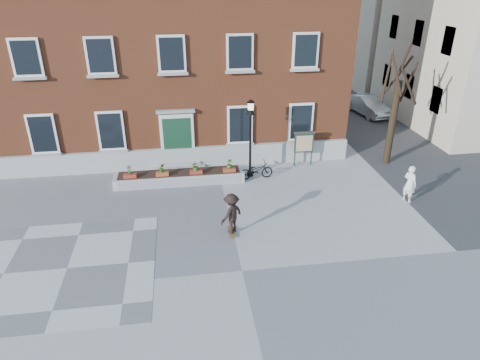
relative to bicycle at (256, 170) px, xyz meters
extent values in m
plane|color=#949497|center=(-1.75, -7.07, -0.44)|extent=(100.00, 100.00, 0.00)
cube|color=slate|center=(-7.75, -6.07, -0.44)|extent=(6.00, 6.00, 0.01)
imported|color=black|center=(0.00, 0.00, 0.00)|extent=(1.73, 0.75, 0.88)
imported|color=silver|center=(9.65, 9.16, 0.22)|extent=(2.16, 4.19, 1.32)
imported|color=silver|center=(6.27, -3.22, 0.42)|extent=(0.63, 0.74, 1.72)
cube|color=brown|center=(-3.75, 6.93, 5.56)|extent=(18.00, 10.00, 12.00)
cube|color=#A9A8A3|center=(-3.75, 1.81, 0.11)|extent=(18.00, 0.24, 1.10)
cube|color=gray|center=(-3.75, 1.68, -0.34)|extent=(2.60, 0.80, 0.20)
cube|color=#9C9C97|center=(-3.75, 1.83, -0.14)|extent=(2.20, 0.50, 0.20)
cube|color=silver|center=(-3.75, 1.85, 1.21)|extent=(1.70, 0.12, 2.50)
cube|color=#143723|center=(-3.75, 1.80, 1.11)|extent=(1.40, 0.06, 2.30)
cube|color=gray|center=(-3.75, 1.81, 2.61)|extent=(1.90, 0.25, 0.15)
cube|color=white|center=(-10.15, 1.83, 1.76)|extent=(1.30, 0.10, 2.00)
cube|color=black|center=(-10.15, 1.78, 1.76)|extent=(1.08, 0.04, 1.78)
cube|color=gray|center=(-10.15, 1.77, 0.70)|extent=(1.44, 0.20, 0.12)
cube|color=white|center=(-10.15, 1.83, 5.36)|extent=(1.30, 0.10, 1.70)
cube|color=black|center=(-10.15, 1.78, 5.36)|extent=(1.08, 0.04, 1.48)
cube|color=#979792|center=(-10.15, 1.77, 4.45)|extent=(1.44, 0.20, 0.12)
cube|color=white|center=(-6.95, 1.83, 1.76)|extent=(1.30, 0.10, 2.00)
cube|color=black|center=(-6.95, 1.78, 1.76)|extent=(1.08, 0.04, 1.78)
cube|color=#969792|center=(-6.95, 1.77, 0.70)|extent=(1.44, 0.20, 0.12)
cube|color=silver|center=(-6.95, 1.83, 5.36)|extent=(1.30, 0.10, 1.70)
cube|color=black|center=(-6.95, 1.78, 5.36)|extent=(1.08, 0.04, 1.48)
cube|color=#9F9F9A|center=(-6.95, 1.77, 4.45)|extent=(1.44, 0.20, 0.12)
cube|color=silver|center=(-3.75, 1.83, 5.36)|extent=(1.30, 0.10, 1.70)
cube|color=black|center=(-3.75, 1.78, 5.36)|extent=(1.08, 0.04, 1.48)
cube|color=#9B9C96|center=(-3.75, 1.77, 4.45)|extent=(1.44, 0.20, 0.12)
cube|color=white|center=(-0.55, 1.83, 1.76)|extent=(1.30, 0.10, 2.00)
cube|color=black|center=(-0.55, 1.78, 1.76)|extent=(1.08, 0.04, 1.78)
cube|color=#9D9D98|center=(-0.55, 1.77, 0.70)|extent=(1.44, 0.20, 0.12)
cube|color=silver|center=(-0.55, 1.83, 5.36)|extent=(1.30, 0.10, 1.70)
cube|color=black|center=(-0.55, 1.78, 5.36)|extent=(1.08, 0.04, 1.48)
cube|color=#9B9B96|center=(-0.55, 1.77, 4.45)|extent=(1.44, 0.20, 0.12)
cube|color=white|center=(2.65, 1.83, 1.76)|extent=(1.30, 0.10, 2.00)
cube|color=black|center=(2.65, 1.78, 1.76)|extent=(1.08, 0.04, 1.78)
cube|color=#979792|center=(2.65, 1.77, 0.70)|extent=(1.44, 0.20, 0.12)
cube|color=white|center=(2.65, 1.83, 5.36)|extent=(1.30, 0.10, 1.70)
cube|color=black|center=(2.65, 1.78, 5.36)|extent=(1.08, 0.04, 1.48)
cube|color=#ACADA7|center=(2.65, 1.77, 4.45)|extent=(1.44, 0.20, 0.12)
cube|color=#BBBBB6|center=(-3.75, 0.13, -0.19)|extent=(6.20, 1.10, 0.50)
cube|color=silver|center=(-3.75, -0.43, -0.19)|extent=(5.80, 0.02, 0.40)
cube|color=black|center=(-3.75, 0.13, 0.06)|extent=(5.80, 0.90, 0.06)
cube|color=maroon|center=(-6.05, -0.12, 0.16)|extent=(0.60, 0.25, 0.20)
imported|color=#28671F|center=(-6.05, -0.12, 0.48)|extent=(0.24, 0.24, 0.45)
cube|color=#964920|center=(-4.55, -0.12, 0.16)|extent=(0.60, 0.25, 0.20)
imported|color=#32611D|center=(-4.55, -0.12, 0.48)|extent=(0.25, 0.25, 0.45)
cube|color=maroon|center=(-2.95, -0.12, 0.16)|extent=(0.60, 0.25, 0.20)
imported|color=#32621D|center=(-2.95, -0.12, 0.48)|extent=(0.40, 0.40, 0.45)
cube|color=#92391F|center=(-1.35, -0.12, 0.16)|extent=(0.60, 0.25, 0.20)
imported|color=#31651E|center=(-1.35, -0.12, 0.48)|extent=(0.25, 0.25, 0.45)
cylinder|color=black|center=(7.25, 0.93, 1.76)|extent=(0.36, 0.36, 4.40)
cylinder|color=black|center=(7.76, 0.93, 3.85)|extent=(0.12, 1.12, 2.23)
cylinder|color=black|center=(7.42, 1.46, 4.11)|extent=(1.18, 0.49, 1.97)
cylinder|color=black|center=(6.76, 1.29, 4.11)|extent=(0.88, 1.14, 2.35)
cylinder|color=black|center=(6.95, 0.71, 4.29)|extent=(0.60, 0.77, 1.90)
cylinder|color=black|center=(7.46, 0.31, 3.80)|extent=(1.39, 0.55, 1.95)
cylinder|color=black|center=(7.41, 1.07, 4.93)|extent=(0.43, 0.48, 1.58)
cube|color=#3B3B3D|center=(10.25, 10.93, -0.44)|extent=(8.00, 36.00, 0.01)
cube|color=beige|center=(16.25, 18.93, 6.06)|extent=(10.00, 11.00, 13.00)
cube|color=black|center=(11.29, 3.73, 2.06)|extent=(0.08, 1.00, 1.50)
cube|color=black|center=(11.29, 6.93, 2.06)|extent=(0.08, 1.00, 1.50)
cube|color=black|center=(11.29, 10.13, 2.06)|extent=(0.08, 1.00, 1.50)
cube|color=black|center=(11.29, 3.73, 5.36)|extent=(0.08, 1.00, 1.50)
cube|color=black|center=(11.29, 6.93, 5.36)|extent=(0.08, 1.00, 1.50)
cube|color=black|center=(11.29, 10.13, 5.36)|extent=(0.08, 1.00, 1.50)
cylinder|color=black|center=(-0.25, 0.37, -0.34)|extent=(0.32, 0.32, 0.20)
cylinder|color=black|center=(-0.25, 0.37, 1.16)|extent=(0.12, 0.12, 3.20)
cone|color=black|center=(-0.25, 0.37, 2.91)|extent=(0.40, 0.40, 0.30)
cube|color=#FFF0BB|center=(-0.25, 0.37, 3.16)|extent=(0.24, 0.24, 0.34)
cone|color=black|center=(-0.25, 0.37, 3.41)|extent=(0.40, 0.40, 0.16)
cylinder|color=#193326|center=(2.27, 1.24, 0.46)|extent=(0.08, 0.08, 1.80)
cylinder|color=#193326|center=(3.17, 1.24, 0.46)|extent=(0.08, 0.08, 1.80)
cube|color=#183022|center=(2.72, 1.24, 0.81)|extent=(1.00, 0.10, 1.00)
cube|color=beige|center=(2.72, 1.18, 0.81)|extent=(0.85, 0.02, 0.85)
cube|color=#383330|center=(2.72, 1.24, 1.38)|extent=(1.10, 0.16, 0.10)
cube|color=brown|center=(-1.81, -4.68, -0.38)|extent=(0.22, 0.78, 0.03)
cylinder|color=black|center=(-1.90, -4.96, -0.42)|extent=(0.03, 0.05, 0.05)
cylinder|color=black|center=(-1.72, -4.96, -0.42)|extent=(0.03, 0.05, 0.05)
cylinder|color=black|center=(-1.90, -4.40, -0.42)|extent=(0.03, 0.05, 0.05)
cylinder|color=black|center=(-1.72, -4.40, -0.42)|extent=(0.03, 0.05, 0.05)
imported|color=black|center=(-1.81, -4.68, 0.46)|extent=(1.21, 1.15, 1.65)
camera|label=1|loc=(-3.50, -18.73, 8.88)|focal=32.00mm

